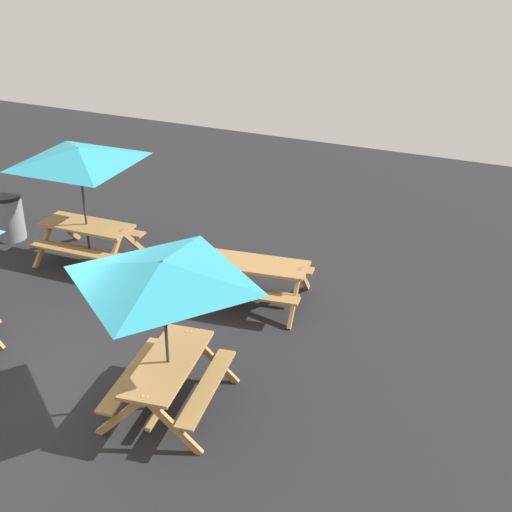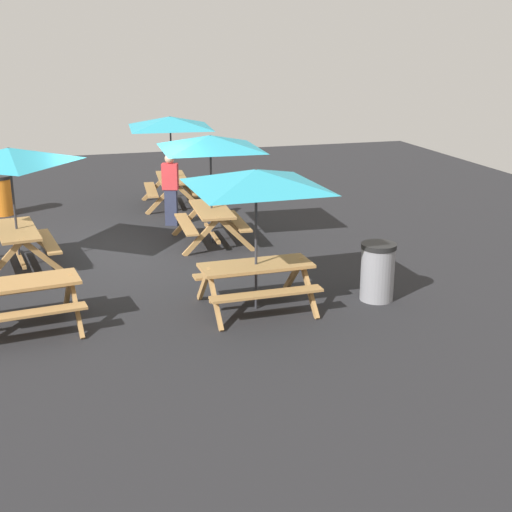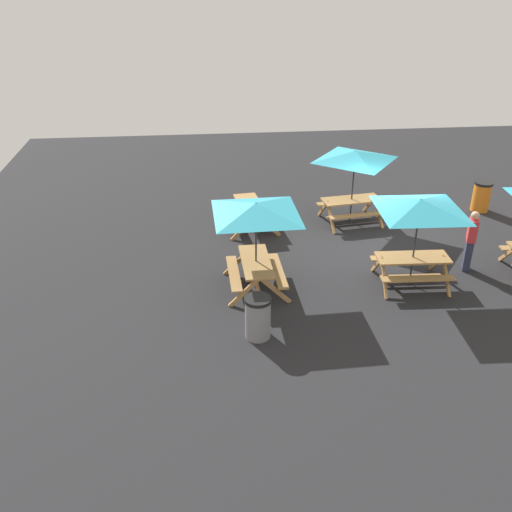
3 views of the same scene
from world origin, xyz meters
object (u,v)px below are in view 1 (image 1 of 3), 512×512
Objects in this scene: picnic_table_1 at (163,283)px; picnic_table_0 at (256,273)px; picnic_table_2 at (79,164)px; trash_bin_gray at (10,217)px.

picnic_table_0 is at bearing 173.69° from picnic_table_1.
picnic_table_2 is (-0.18, -3.66, 1.43)m from picnic_table_0.
trash_bin_gray is at bearing 169.14° from picnic_table_0.
picnic_table_1 and picnic_table_2 have the same top height.
picnic_table_1 is at bearing 58.84° from trash_bin_gray.
trash_bin_gray is (-3.51, -5.80, -1.49)m from picnic_table_1.
picnic_table_1 is (3.16, 0.08, 1.43)m from picnic_table_0.
picnic_table_1 is at bearing -95.90° from picnic_table_0.
picnic_table_2 reaches higher than picnic_table_0.
picnic_table_0 is 0.69× the size of picnic_table_2.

